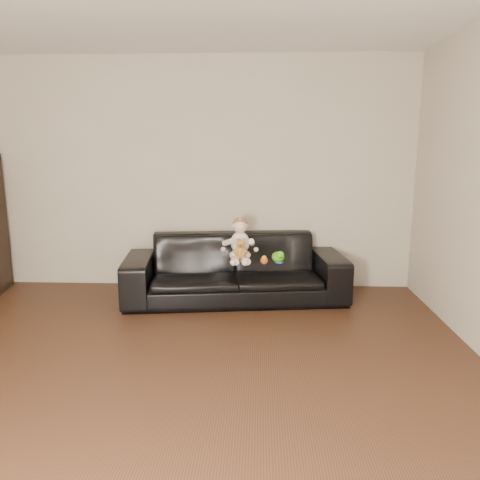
{
  "coord_description": "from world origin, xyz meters",
  "views": [
    {
      "loc": [
        0.77,
        -2.57,
        1.61
      ],
      "look_at": [
        0.57,
        2.14,
        0.66
      ],
      "focal_mm": 35.0,
      "sensor_mm": 36.0,
      "label": 1
    }
  ],
  "objects_px": {
    "toy_blue_disc": "(279,262)",
    "teddy_bear": "(240,249)",
    "toy_green": "(278,257)",
    "sofa": "(235,268)",
    "toy_rattle": "(264,261)",
    "baby": "(240,242)"
  },
  "relations": [
    {
      "from": "toy_blue_disc",
      "to": "teddy_bear",
      "type": "bearing_deg",
      "value": -166.78
    },
    {
      "from": "toy_green",
      "to": "toy_blue_disc",
      "type": "relative_size",
      "value": 1.83
    },
    {
      "from": "sofa",
      "to": "teddy_bear",
      "type": "distance_m",
      "value": 0.38
    },
    {
      "from": "toy_rattle",
      "to": "toy_blue_disc",
      "type": "height_order",
      "value": "toy_rattle"
    },
    {
      "from": "baby",
      "to": "teddy_bear",
      "type": "xyz_separation_m",
      "value": [
        0.01,
        -0.14,
        -0.04
      ]
    },
    {
      "from": "toy_green",
      "to": "toy_blue_disc",
      "type": "bearing_deg",
      "value": -54.94
    },
    {
      "from": "baby",
      "to": "toy_green",
      "type": "relative_size",
      "value": 2.84
    },
    {
      "from": "sofa",
      "to": "baby",
      "type": "relative_size",
      "value": 5.15
    },
    {
      "from": "toy_blue_disc",
      "to": "toy_green",
      "type": "bearing_deg",
      "value": 125.06
    },
    {
      "from": "teddy_bear",
      "to": "toy_rattle",
      "type": "distance_m",
      "value": 0.27
    },
    {
      "from": "sofa",
      "to": "baby",
      "type": "xyz_separation_m",
      "value": [
        0.06,
        -0.12,
        0.3
      ]
    },
    {
      "from": "toy_rattle",
      "to": "sofa",
      "type": "bearing_deg",
      "value": 141.26
    },
    {
      "from": "toy_green",
      "to": "toy_rattle",
      "type": "height_order",
      "value": "toy_green"
    },
    {
      "from": "teddy_bear",
      "to": "toy_green",
      "type": "xyz_separation_m",
      "value": [
        0.38,
        0.11,
        -0.1
      ]
    },
    {
      "from": "baby",
      "to": "toy_green",
      "type": "bearing_deg",
      "value": -22.13
    },
    {
      "from": "teddy_bear",
      "to": "toy_green",
      "type": "height_order",
      "value": "teddy_bear"
    },
    {
      "from": "sofa",
      "to": "toy_rattle",
      "type": "height_order",
      "value": "sofa"
    },
    {
      "from": "sofa",
      "to": "toy_rattle",
      "type": "distance_m",
      "value": 0.42
    },
    {
      "from": "sofa",
      "to": "toy_green",
      "type": "relative_size",
      "value": 14.62
    },
    {
      "from": "sofa",
      "to": "toy_green",
      "type": "distance_m",
      "value": 0.5
    },
    {
      "from": "baby",
      "to": "teddy_bear",
      "type": "distance_m",
      "value": 0.14
    },
    {
      "from": "toy_green",
      "to": "sofa",
      "type": "bearing_deg",
      "value": 161.29
    }
  ]
}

